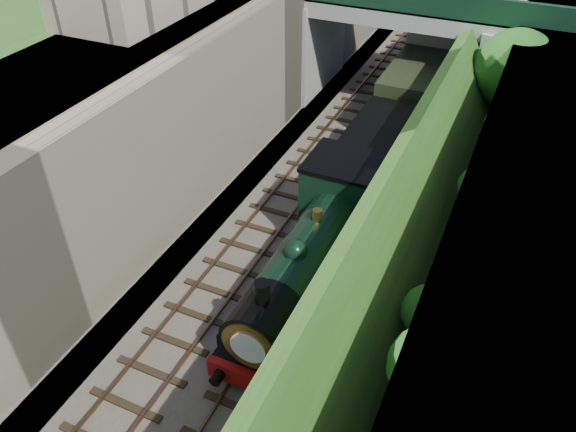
{
  "coord_description": "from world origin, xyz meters",
  "views": [
    {
      "loc": [
        6.4,
        -6.23,
        14.69
      ],
      "look_at": [
        0.0,
        7.92,
        2.86
      ],
      "focal_mm": 35.0,
      "sensor_mm": 36.0,
      "label": 1
    }
  ],
  "objects_px": {
    "locomotive": "(314,254)",
    "tender": "(377,159)",
    "tree": "(517,72)",
    "road_bridge": "(427,37)"
  },
  "relations": [
    {
      "from": "locomotive",
      "to": "tender",
      "type": "bearing_deg",
      "value": 90.0
    },
    {
      "from": "tree",
      "to": "tender",
      "type": "height_order",
      "value": "tree"
    },
    {
      "from": "road_bridge",
      "to": "tree",
      "type": "bearing_deg",
      "value": -41.01
    },
    {
      "from": "tree",
      "to": "tender",
      "type": "xyz_separation_m",
      "value": [
        -4.71,
        -4.86,
        -3.03
      ]
    },
    {
      "from": "road_bridge",
      "to": "tree",
      "type": "distance_m",
      "value": 6.61
    },
    {
      "from": "locomotive",
      "to": "tender",
      "type": "height_order",
      "value": "locomotive"
    },
    {
      "from": "tender",
      "to": "locomotive",
      "type": "bearing_deg",
      "value": -90.0
    },
    {
      "from": "tree",
      "to": "tender",
      "type": "distance_m",
      "value": 7.42
    },
    {
      "from": "road_bridge",
      "to": "locomotive",
      "type": "height_order",
      "value": "road_bridge"
    },
    {
      "from": "locomotive",
      "to": "tender",
      "type": "distance_m",
      "value": 7.37
    }
  ]
}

